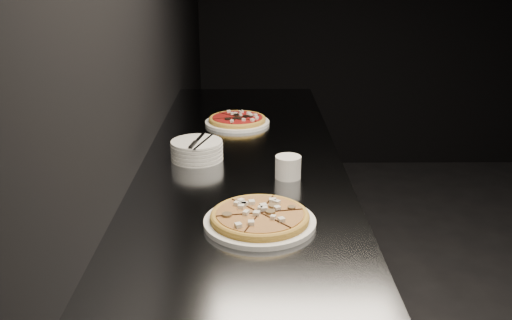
{
  "coord_description": "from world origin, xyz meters",
  "views": [
    {
      "loc": [
        -2.09,
        -1.97,
        1.64
      ],
      "look_at": [
        -2.08,
        -0.19,
        1.0
      ],
      "focal_mm": 40.0,
      "sensor_mm": 36.0,
      "label": 1
    }
  ],
  "objects_px": {
    "plate_stack": "(197,150)",
    "cutlery": "(198,142)",
    "pizza_mushroom": "(260,218)",
    "pizza_tomato": "(237,120)",
    "counter": "(243,272)",
    "ramekin": "(288,166)"
  },
  "relations": [
    {
      "from": "plate_stack",
      "to": "cutlery",
      "type": "relative_size",
      "value": 0.97
    },
    {
      "from": "pizza_mushroom",
      "to": "pizza_tomato",
      "type": "relative_size",
      "value": 1.02
    },
    {
      "from": "pizza_tomato",
      "to": "cutlery",
      "type": "xyz_separation_m",
      "value": [
        -0.13,
        -0.48,
        0.06
      ]
    },
    {
      "from": "counter",
      "to": "pizza_mushroom",
      "type": "distance_m",
      "value": 0.7
    },
    {
      "from": "pizza_mushroom",
      "to": "plate_stack",
      "type": "bearing_deg",
      "value": 112.48
    },
    {
      "from": "pizza_mushroom",
      "to": "counter",
      "type": "bearing_deg",
      "value": 96.56
    },
    {
      "from": "plate_stack",
      "to": "cutlery",
      "type": "height_order",
      "value": "cutlery"
    },
    {
      "from": "counter",
      "to": "pizza_tomato",
      "type": "distance_m",
      "value": 0.7
    },
    {
      "from": "pizza_tomato",
      "to": "plate_stack",
      "type": "xyz_separation_m",
      "value": [
        -0.14,
        -0.47,
        0.02
      ]
    },
    {
      "from": "pizza_mushroom",
      "to": "pizza_tomato",
      "type": "bearing_deg",
      "value": 94.92
    },
    {
      "from": "pizza_mushroom",
      "to": "cutlery",
      "type": "xyz_separation_m",
      "value": [
        -0.22,
        0.54,
        0.05
      ]
    },
    {
      "from": "pizza_mushroom",
      "to": "ramekin",
      "type": "bearing_deg",
      "value": 74.23
    },
    {
      "from": "pizza_tomato",
      "to": "ramekin",
      "type": "relative_size",
      "value": 3.68
    },
    {
      "from": "plate_stack",
      "to": "ramekin",
      "type": "distance_m",
      "value": 0.38
    },
    {
      "from": "ramekin",
      "to": "pizza_tomato",
      "type": "bearing_deg",
      "value": 106.07
    },
    {
      "from": "pizza_mushroom",
      "to": "pizza_tomato",
      "type": "distance_m",
      "value": 1.02
    },
    {
      "from": "pizza_tomato",
      "to": "cutlery",
      "type": "bearing_deg",
      "value": -105.36
    },
    {
      "from": "plate_stack",
      "to": "pizza_tomato",
      "type": "bearing_deg",
      "value": 73.31
    },
    {
      "from": "cutlery",
      "to": "ramekin",
      "type": "relative_size",
      "value": 2.22
    },
    {
      "from": "pizza_mushroom",
      "to": "cutlery",
      "type": "bearing_deg",
      "value": 112.33
    },
    {
      "from": "counter",
      "to": "pizza_tomato",
      "type": "xyz_separation_m",
      "value": [
        -0.03,
        0.51,
        0.48
      ]
    },
    {
      "from": "plate_stack",
      "to": "cutlery",
      "type": "xyz_separation_m",
      "value": [
        0.01,
        -0.01,
        0.04
      ]
    }
  ]
}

